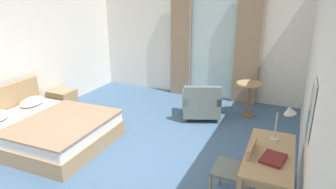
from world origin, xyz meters
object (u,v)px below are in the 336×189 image
object	(u,v)px
armchair_by_window	(201,104)
desk_lamp	(288,114)
bed	(46,129)
round_cafe_table	(249,92)
writing_desk	(269,160)
nightstand	(63,100)
closed_book	(273,159)
desk_chair	(239,168)

from	to	relation	value
armchair_by_window	desk_lamp	bearing A→B (deg)	-46.58
bed	armchair_by_window	distance (m)	3.10
bed	desk_lamp	size ratio (longest dim) A/B	4.52
bed	round_cafe_table	distance (m)	4.17
writing_desk	desk_lamp	size ratio (longest dim) A/B	2.63
nightstand	armchair_by_window	bearing A→B (deg)	15.60
closed_book	round_cafe_table	distance (m)	3.12
bed	writing_desk	size ratio (longest dim) A/B	1.72
writing_desk	desk_lamp	bearing A→B (deg)	73.95
writing_desk	desk_chair	xyz separation A→B (m)	(-0.34, -0.07, -0.16)
desk_chair	bed	bearing A→B (deg)	177.37
bed	nightstand	world-z (taller)	bed
writing_desk	nightstand	bearing A→B (deg)	163.01
nightstand	desk_lamp	size ratio (longest dim) A/B	1.05
desk_chair	round_cafe_table	size ratio (longest dim) A/B	1.15
desk_chair	desk_lamp	xyz separation A→B (m)	(0.47, 0.51, 0.62)
writing_desk	bed	bearing A→B (deg)	178.69
writing_desk	desk_chair	size ratio (longest dim) A/B	1.51
closed_book	armchair_by_window	distance (m)	2.97
closed_book	desk_chair	bearing A→B (deg)	179.49
desk_lamp	nightstand	bearing A→B (deg)	168.41
desk_lamp	closed_book	size ratio (longest dim) A/B	1.51
nightstand	closed_book	distance (m)	4.98
nightstand	armchair_by_window	xyz separation A→B (m)	(3.05, 0.85, 0.09)
closed_book	round_cafe_table	world-z (taller)	closed_book
bed	closed_book	distance (m)	3.90
round_cafe_table	closed_book	bearing A→B (deg)	-75.80
bed	desk_chair	bearing A→B (deg)	-2.63
nightstand	closed_book	xyz separation A→B (m)	(4.70, -1.57, 0.52)
closed_book	round_cafe_table	bearing A→B (deg)	115.22
nightstand	writing_desk	size ratio (longest dim) A/B	0.40
desk_lamp	round_cafe_table	size ratio (longest dim) A/B	0.66
bed	desk_chair	world-z (taller)	bed
bed	nightstand	size ratio (longest dim) A/B	4.31
desk_lamp	desk_chair	bearing A→B (deg)	-132.45
bed	desk_lamp	xyz separation A→B (m)	(3.94, 0.35, 0.84)
bed	nightstand	bearing A→B (deg)	122.26
writing_desk	round_cafe_table	bearing A→B (deg)	104.01
desk_lamp	writing_desk	bearing A→B (deg)	-106.05
writing_desk	round_cafe_table	distance (m)	2.95
writing_desk	desk_lamp	xyz separation A→B (m)	(0.13, 0.44, 0.46)
bed	desk_chair	xyz separation A→B (m)	(3.47, -0.16, 0.22)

